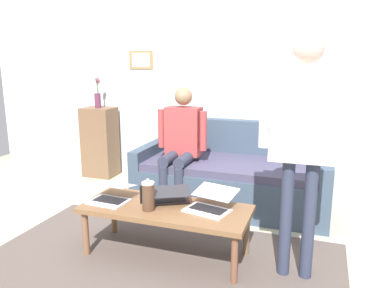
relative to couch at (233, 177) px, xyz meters
name	(u,v)px	position (x,y,z in m)	size (l,w,h in m)	color
ground_plane	(156,269)	(0.24, 1.51, -0.30)	(7.68, 7.68, 0.00)	#A8AA8C
area_rug	(162,260)	(0.25, 1.39, -0.30)	(2.80, 1.51, 0.01)	#544943
back_wall	(229,77)	(0.24, -0.69, 1.05)	(7.04, 0.11, 2.70)	silver
couch	(233,177)	(0.00, 0.00, 0.00)	(2.03, 0.95, 0.88)	#394A5C
coffee_table	(166,212)	(0.25, 1.29, 0.07)	(1.35, 0.55, 0.42)	brown
laptop_left	(210,204)	(-0.10, 1.22, 0.16)	(0.41, 0.42, 0.14)	silver
laptop_center	(111,195)	(0.74, 1.31, 0.16)	(0.33, 0.35, 0.14)	silver
laptop_right	(169,197)	(0.27, 1.18, 0.16)	(0.44, 0.42, 0.13)	#28282D
french_press	(148,196)	(0.35, 1.39, 0.23)	(0.12, 0.10, 0.26)	#4C3323
side_shelf	(100,142)	(1.95, -0.42, 0.17)	(0.42, 0.32, 0.94)	brown
flower_vase	(98,96)	(1.95, -0.42, 0.80)	(0.09, 0.10, 0.43)	#602D47
person_standing	(303,128)	(-0.76, 1.25, 0.81)	(0.60, 0.21, 1.74)	#2D3348
person_seated	(181,140)	(0.52, 0.23, 0.43)	(0.55, 0.51, 1.28)	#2F3345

